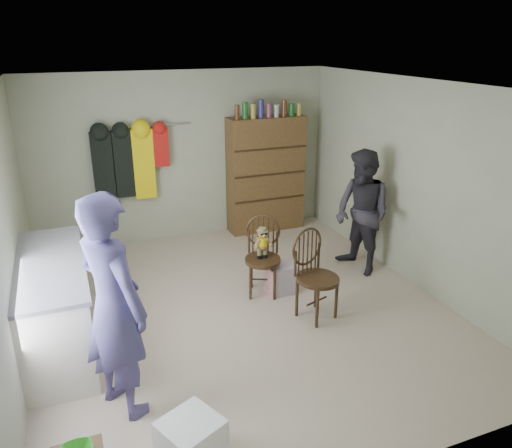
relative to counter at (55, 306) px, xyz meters
name	(u,v)px	position (x,y,z in m)	size (l,w,h in m)	color
ground_plane	(242,310)	(1.95, 0.00, -0.47)	(5.00, 5.00, 0.00)	beige
room_walls	(225,165)	(1.95, 0.53, 1.11)	(5.00, 5.00, 5.00)	#ADB295
counter	(55,306)	(0.00, 0.00, 0.00)	(0.64, 1.86, 0.94)	silver
plastic_tub	(191,443)	(0.85, -1.93, -0.28)	(0.40, 0.38, 0.38)	white
chair_front	(263,250)	(2.33, 0.32, 0.08)	(0.56, 0.56, 0.96)	#3C2715
chair_far	(314,271)	(2.65, -0.39, 0.07)	(0.57, 0.57, 1.02)	#3C2715
striped_bag	(281,279)	(2.54, 0.22, -0.29)	(0.34, 0.26, 0.36)	#E57275
person_left	(113,307)	(0.47, -1.10, 0.48)	(0.70, 0.46, 1.91)	#494279
person_right	(362,213)	(3.75, 0.40, 0.34)	(0.79, 0.62, 1.63)	#2D2B33
dresser	(266,174)	(3.20, 2.30, 0.44)	(1.20, 0.39, 2.07)	brown
coat_rack	(129,163)	(1.12, 2.38, 0.78)	(1.42, 0.12, 1.09)	#99999E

